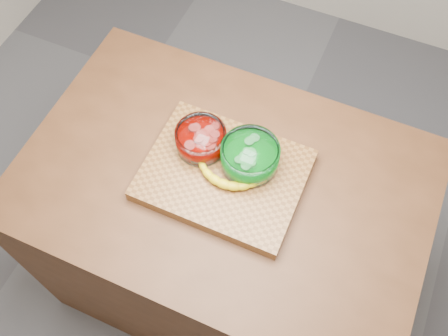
% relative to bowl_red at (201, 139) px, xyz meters
% --- Properties ---
extents(ground, '(3.50, 3.50, 0.00)m').
position_rel_bowl_red_xyz_m(ground, '(0.10, -0.05, -0.97)').
color(ground, '#5B5A5F').
rests_on(ground, ground).
extents(counter, '(1.20, 0.80, 0.90)m').
position_rel_bowl_red_xyz_m(counter, '(0.10, -0.05, -0.52)').
color(counter, '#4D2B17').
rests_on(counter, ground).
extents(cutting_board, '(0.45, 0.35, 0.04)m').
position_rel_bowl_red_xyz_m(cutting_board, '(0.10, -0.05, -0.05)').
color(cutting_board, brown).
rests_on(cutting_board, counter).
extents(bowl_red, '(0.15, 0.15, 0.07)m').
position_rel_bowl_red_xyz_m(bowl_red, '(0.00, 0.00, 0.00)').
color(bowl_red, white).
rests_on(bowl_red, cutting_board).
extents(bowl_green, '(0.17, 0.17, 0.08)m').
position_rel_bowl_red_xyz_m(bowl_green, '(0.15, 0.00, 0.00)').
color(bowl_green, white).
rests_on(bowl_green, cutting_board).
extents(banana, '(0.23, 0.11, 0.03)m').
position_rel_bowl_red_xyz_m(banana, '(0.11, -0.07, -0.02)').
color(banana, gold).
rests_on(banana, cutting_board).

